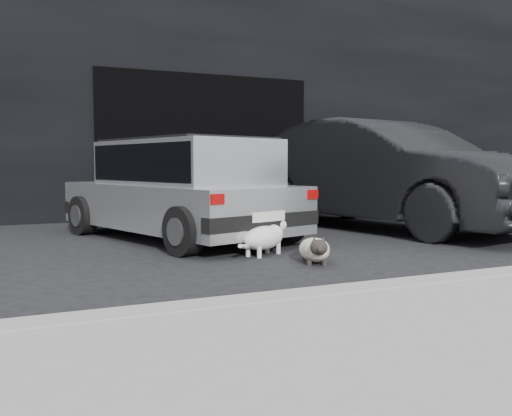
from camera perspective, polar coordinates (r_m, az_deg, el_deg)
name	(u,v)px	position (r m, az deg, el deg)	size (l,w,h in m)	color
ground	(244,250)	(6.49, -1.20, -4.23)	(80.00, 80.00, 0.00)	black
building_facade	(174,92)	(12.50, -8.18, 11.37)	(34.00, 4.00, 5.00)	black
garage_opening	(207,146)	(10.50, -4.95, 6.17)	(4.00, 0.10, 2.60)	black
curb	(490,279)	(4.94, 22.32, -6.62)	(18.00, 0.25, 0.12)	gray
silver_hatchback	(182,185)	(7.43, -7.46, 2.32)	(2.51, 3.83, 1.30)	#B3B5B8
second_car	(385,174)	(8.81, 12.82, 3.30)	(1.74, 4.99, 1.64)	black
cat_siamese	(315,249)	(5.65, 5.93, -4.14)	(0.50, 0.84, 0.30)	beige
cat_white	(266,236)	(6.14, 0.98, -2.85)	(0.78, 0.56, 0.41)	silver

